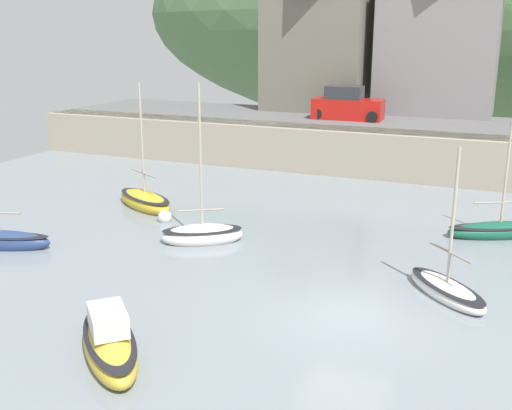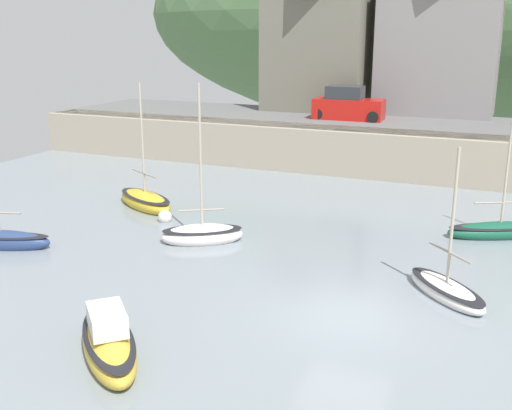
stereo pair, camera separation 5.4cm
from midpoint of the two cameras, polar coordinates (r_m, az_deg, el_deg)
name	(u,v)px [view 2 (the right image)]	position (r m, az deg, el deg)	size (l,w,h in m)	color
quay_seawall	(436,153)	(33.52, 16.37, 4.62)	(48.00, 9.40, 2.40)	#A09581
hillside_backdrop	(510,12)	(70.48, 22.42, 16.16)	(80.00, 44.00, 26.46)	#53794A
waterfront_building_left	(322,35)	(42.34, 6.14, 15.31)	(6.81, 6.25, 9.41)	#6A675A
waterfront_building_centre	(440,27)	(40.75, 16.64, 15.49)	(7.40, 4.31, 10.39)	gray
sailboat_white_hull	(1,240)	(23.95, -22.45, -2.99)	(3.76, 2.01, 5.07)	navy
fishing_boat_green	(202,234)	(22.82, -4.91, -2.68)	(3.21, 2.68, 5.97)	white
sailboat_tall_mast	(446,289)	(19.04, 17.25, -7.46)	(2.97, 3.03, 4.59)	white
sailboat_far_left	(500,230)	(25.06, 21.68, -2.18)	(4.12, 2.90, 4.53)	#17563C
sailboat_blue_trim	(109,343)	(15.46, -13.34, -12.28)	(3.43, 3.45, 1.44)	gold
dinghy_open_wooden	(145,201)	(27.56, -10.13, 0.41)	(3.91, 2.95, 5.61)	gold
parked_car_near_slipway	(348,106)	(37.41, 8.52, 9.07)	(4.16, 1.85, 1.95)	red
mooring_buoy	(165,217)	(25.44, -8.35, -1.11)	(0.58, 0.58, 0.58)	silver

